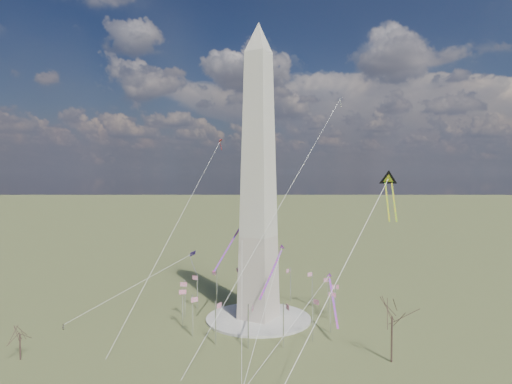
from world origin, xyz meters
The scene contains 14 objects.
ground centered at (0.00, 0.00, 0.00)m, with size 2000.00×2000.00×0.00m, color brown.
plaza centered at (0.00, 0.00, 0.40)m, with size 36.00×36.00×0.80m, color beige.
washington_monument centered at (0.00, 0.00, 47.95)m, with size 15.56×15.56×100.00m.
flagpole_ring centered at (0.00, 0.00, 7.27)m, with size 54.40×54.40×13.00m.
tree_near centered at (47.88, -13.06, 13.19)m, with size 10.56×10.56×18.49m.
tree_far centered at (-40.05, -60.70, 7.31)m, with size 5.87×5.87×10.27m.
person_west centered at (-50.12, -39.37, 0.85)m, with size 0.83×0.65×1.71m, color gray.
kite_delta_black centered at (41.46, 8.70, 47.64)m, with size 9.66×17.96×14.65m.
kite_diamond_purple centered at (-30.69, 3.50, 18.63)m, with size 2.43×3.29×9.61m.
kite_streamer_left centered at (13.79, -15.13, 22.87)m, with size 3.16×18.49×12.70m.
kite_streamer_mid centered at (-8.11, -3.55, 27.73)m, with size 3.33×21.35×14.66m.
kite_streamer_right centered at (25.83, 1.82, 11.86)m, with size 9.75×16.69×12.62m.
kite_small_red centered at (-38.47, 34.45, 64.10)m, with size 1.29×2.13×5.12m.
kite_small_white centered at (12.59, 47.10, 80.54)m, with size 1.43×1.46×4.17m.
Camera 1 is at (74.84, -135.05, 50.82)m, focal length 32.00 mm.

